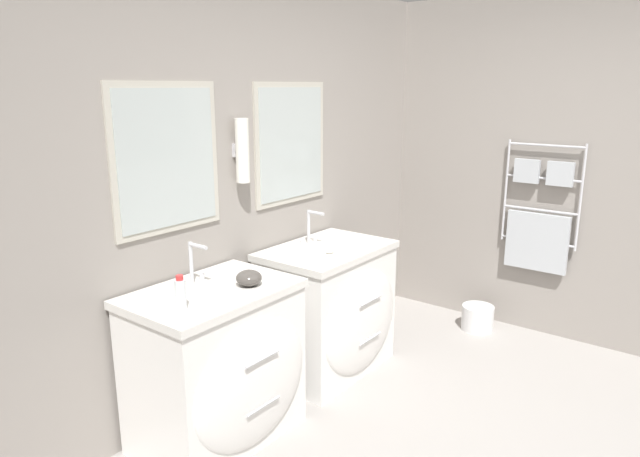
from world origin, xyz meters
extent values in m
cube|color=gray|center=(0.00, 1.93, 1.30)|extent=(5.52, 0.06, 2.60)
cube|color=#BCB7A8|center=(-0.58, 1.89, 1.55)|extent=(0.69, 0.02, 0.80)
cube|color=#B2BCBA|center=(-0.58, 1.88, 1.55)|extent=(0.62, 0.01, 0.73)
cube|color=#BCB7A8|center=(0.44, 1.89, 1.55)|extent=(0.69, 0.02, 0.80)
cube|color=#B2BCBA|center=(0.44, 1.88, 1.55)|extent=(0.62, 0.01, 0.73)
cylinder|color=white|center=(-0.07, 1.84, 1.55)|extent=(0.08, 0.08, 0.38)
cube|color=silver|center=(-0.07, 1.89, 1.55)|extent=(0.05, 0.02, 0.08)
cube|color=gray|center=(1.99, 0.85, 1.30)|extent=(0.06, 3.85, 2.60)
cylinder|color=silver|center=(1.93, 0.37, 1.12)|extent=(0.02, 0.02, 0.80)
cylinder|color=silver|center=(1.93, 0.93, 1.12)|extent=(0.02, 0.02, 0.80)
cylinder|color=silver|center=(1.93, 0.65, 1.49)|extent=(0.02, 0.56, 0.02)
cylinder|color=silver|center=(1.93, 0.65, 1.25)|extent=(0.02, 0.56, 0.02)
cylinder|color=silver|center=(1.93, 0.65, 1.00)|extent=(0.02, 0.56, 0.02)
cylinder|color=silver|center=(1.93, 0.65, 0.75)|extent=(0.02, 0.56, 0.02)
cube|color=#B7BCC1|center=(1.91, 0.65, 0.75)|extent=(0.04, 0.47, 0.45)
cube|color=#B7BCC1|center=(1.91, 0.53, 1.29)|extent=(0.04, 0.19, 0.18)
cube|color=#B7BCC1|center=(1.91, 0.78, 1.29)|extent=(0.04, 0.19, 0.18)
cube|color=white|center=(-0.58, 1.58, 0.42)|extent=(0.87, 0.57, 0.83)
ellipsoid|color=white|center=(-0.58, 1.30, 0.42)|extent=(0.80, 0.12, 0.70)
cube|color=silver|center=(-0.58, 1.58, 0.86)|extent=(0.90, 0.60, 0.04)
ellipsoid|color=white|center=(-0.58, 1.56, 0.83)|extent=(0.45, 0.39, 0.09)
cylinder|color=silver|center=(-0.58, 1.23, 0.58)|extent=(0.24, 0.01, 0.01)
cylinder|color=silver|center=(-0.58, 1.23, 0.32)|extent=(0.24, 0.01, 0.01)
cube|color=white|center=(0.44, 1.58, 0.42)|extent=(0.87, 0.57, 0.83)
ellipsoid|color=white|center=(0.44, 1.30, 0.42)|extent=(0.80, 0.12, 0.70)
cube|color=silver|center=(0.44, 1.58, 0.86)|extent=(0.90, 0.60, 0.04)
ellipsoid|color=white|center=(0.44, 1.56, 0.83)|extent=(0.45, 0.39, 0.09)
cylinder|color=silver|center=(0.44, 1.23, 0.58)|extent=(0.24, 0.01, 0.01)
cylinder|color=silver|center=(0.44, 1.23, 0.32)|extent=(0.24, 0.01, 0.01)
cylinder|color=silver|center=(-0.58, 1.74, 0.99)|extent=(0.02, 0.02, 0.23)
cylinder|color=silver|center=(-0.58, 1.68, 1.10)|extent=(0.02, 0.13, 0.02)
cylinder|color=silver|center=(-0.65, 1.74, 0.90)|extent=(0.03, 0.03, 0.04)
cylinder|color=silver|center=(-0.51, 1.74, 0.90)|extent=(0.03, 0.03, 0.04)
cylinder|color=silver|center=(0.44, 1.74, 0.99)|extent=(0.02, 0.02, 0.23)
cylinder|color=silver|center=(0.44, 1.68, 1.10)|extent=(0.02, 0.13, 0.02)
cylinder|color=silver|center=(0.37, 1.74, 0.90)|extent=(0.03, 0.03, 0.04)
cylinder|color=silver|center=(0.51, 1.74, 0.90)|extent=(0.03, 0.03, 0.04)
cylinder|color=silver|center=(-0.86, 1.49, 0.95)|extent=(0.05, 0.05, 0.15)
cylinder|color=red|center=(-0.86, 1.49, 1.04)|extent=(0.04, 0.04, 0.02)
ellipsoid|color=#4C4742|center=(-0.42, 1.47, 0.92)|extent=(0.14, 0.14, 0.08)
cube|color=white|center=(0.27, 1.44, 0.89)|extent=(0.11, 0.07, 0.02)
ellipsoid|color=#F2E5CC|center=(0.27, 1.44, 0.91)|extent=(0.06, 0.04, 0.02)
cylinder|color=silver|center=(1.70, 1.00, 0.10)|extent=(0.25, 0.25, 0.20)
torus|color=silver|center=(1.70, 1.00, 0.19)|extent=(0.25, 0.25, 0.01)
camera|label=1|loc=(-2.49, -0.61, 1.93)|focal=32.00mm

